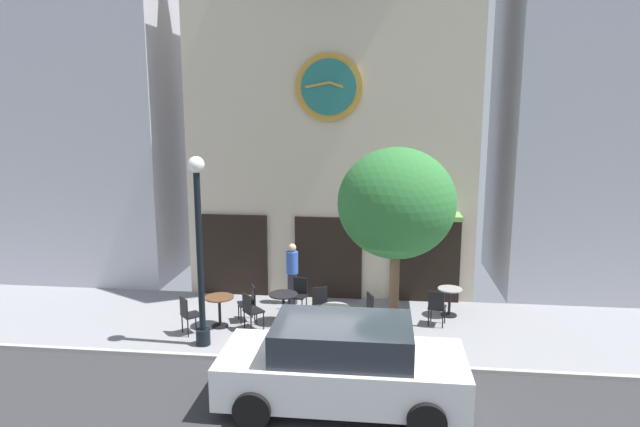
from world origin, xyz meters
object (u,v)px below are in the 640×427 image
Objects in this scene: cafe_table_center_left at (219,306)px; cafe_chair_right_end at (251,309)px; cafe_chair_near_tree at (250,300)px; cafe_chair_outer at (321,303)px; pedestrian_blue at (292,273)px; parked_car_white at (342,365)px; street_tree at (396,204)px; cafe_table_near_curb at (450,298)px; cafe_chair_curbside at (299,292)px; cafe_table_center at (283,302)px; cafe_chair_facing_street at (188,313)px; street_lamp at (200,252)px; cafe_chair_mid_row at (366,309)px; cafe_chair_corner at (437,305)px; cafe_table_rightmost at (335,316)px.

cafe_chair_right_end reaches higher than cafe_table_center_left.
cafe_chair_near_tree is (0.63, 0.47, -0.01)m from cafe_table_center_left.
pedestrian_blue is (-0.93, 1.34, 0.33)m from cafe_chair_outer.
pedestrian_blue is at bearing 108.69° from parked_car_white.
street_tree is 4.08m from cafe_table_near_curb.
cafe_table_center_left is 0.84× the size of cafe_chair_curbside.
cafe_table_center_left is 0.84× the size of cafe_chair_right_end.
parked_car_white is (-0.93, -2.09, -2.54)m from street_tree.
cafe_table_center is 0.83× the size of cafe_chair_facing_street.
cafe_chair_facing_street is (-6.21, -1.88, 0.05)m from cafe_table_near_curb.
cafe_table_center_left is at bearing -168.78° from cafe_chair_outer.
street_lamp is at bearing -45.62° from cafe_chair_facing_street.
cafe_chair_near_tree is at bearing 174.09° from cafe_chair_mid_row.
street_lamp is at bearing -118.45° from pedestrian_blue.
cafe_chair_facing_street is 0.21× the size of parked_car_white.
pedestrian_blue is at bearing 61.55° from street_lamp.
cafe_chair_near_tree is (-0.86, 0.05, -0.00)m from cafe_table_center.
cafe_chair_corner is 1.00× the size of cafe_chair_curbside.
street_tree reaches higher than cafe_chair_near_tree.
cafe_chair_right_end is (0.16, -0.57, 0.00)m from cafe_chair_near_tree.
cafe_table_rightmost is 0.17× the size of parked_car_white.
street_lamp is 2.07m from cafe_chair_right_end.
parked_car_white reaches higher than cafe_chair_facing_street.
cafe_chair_mid_row is 0.21× the size of parked_car_white.
street_tree is (4.21, -0.12, 1.16)m from street_lamp.
cafe_chair_facing_street is (-0.53, 0.54, -1.62)m from street_lamp.
cafe_chair_mid_row is at bearing 114.50° from street_tree.
cafe_chair_mid_row is (2.04, -0.25, -0.00)m from cafe_table_center.
cafe_chair_curbside is 4.71m from parked_car_white.
street_tree is 4.96× the size of cafe_chair_right_end.
cafe_table_center is 1.04× the size of cafe_table_rightmost.
cafe_table_center is (-2.65, 1.60, -2.77)m from street_tree.
pedestrian_blue is (0.70, 1.92, 0.33)m from cafe_chair_right_end.
cafe_table_rightmost is 0.80× the size of cafe_chair_right_end.
cafe_table_rightmost is at bearing -57.36° from pedestrian_blue.
cafe_chair_right_end is at bearing -174.46° from cafe_chair_mid_row.
street_tree is 4.96× the size of cafe_chair_facing_street.
cafe_chair_right_end is (-4.82, -1.46, 0.05)m from cafe_table_near_curb.
cafe_chair_mid_row and cafe_chair_corner have the same top height.
cafe_table_center is 0.17× the size of parked_car_white.
cafe_chair_facing_street is 1.00× the size of cafe_chair_outer.
cafe_table_center is 1.03× the size of cafe_table_near_curb.
street_lamp is at bearing 146.04° from parked_car_white.
cafe_chair_corner is at bearing 15.30° from cafe_chair_mid_row.
cafe_chair_right_end is 1.72m from cafe_chair_outer.
cafe_chair_near_tree is at bearing 36.41° from cafe_table_center_left.
street_tree is 3.48m from cafe_chair_corner.
cafe_chair_curbside reaches higher than cafe_table_center_left.
cafe_table_rightmost is at bearing -18.56° from cafe_chair_near_tree.
street_tree is 1.04× the size of parked_car_white.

